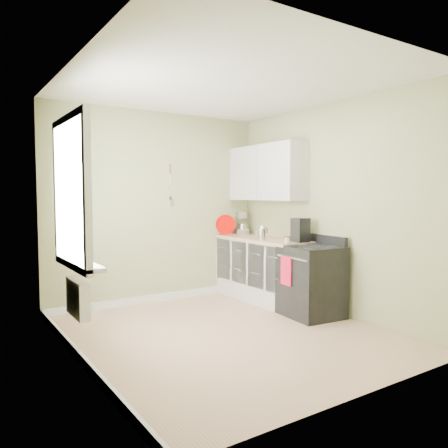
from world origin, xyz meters
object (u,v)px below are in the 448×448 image
kettle (262,232)px  coffee_maker (300,231)px  stand_mixer (240,223)px  stove (310,280)px

kettle → coffee_maker: bearing=-64.7°
stand_mixer → kettle: size_ratio=1.94×
stove → coffee_maker: 0.67m
stove → coffee_maker: size_ratio=3.22×
stand_mixer → coffee_maker: size_ratio=1.23×
stove → coffee_maker: coffee_maker is taller
stove → stand_mixer: bearing=85.6°
kettle → stove: bearing=-78.5°
coffee_maker → kettle: bearing=115.3°
stand_mixer → coffee_maker: stand_mixer is taller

